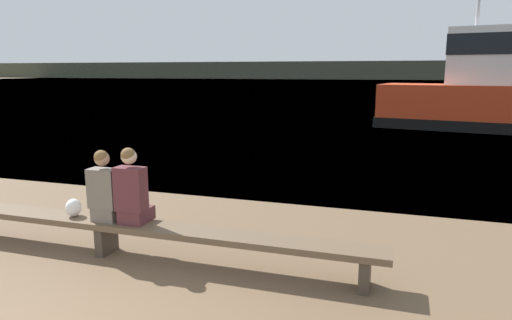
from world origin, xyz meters
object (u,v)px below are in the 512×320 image
bench_main (106,226)px  shopping_bag (73,208)px  tugboat_red (469,98)px  person_right (132,191)px  person_left (105,191)px

bench_main → shopping_bag: bearing=179.0°
shopping_bag → bench_main: bearing=-1.0°
shopping_bag → tugboat_red: (7.07, 16.61, 0.75)m
bench_main → person_right: person_right is taller
bench_main → tugboat_red: (6.55, 16.62, 0.95)m
person_left → tugboat_red: tugboat_red is taller
person_left → person_right: (0.42, -0.00, 0.03)m
person_right → shopping_bag: (-0.96, 0.00, -0.31)m
person_right → tugboat_red: bearing=69.8°
person_right → tugboat_red: tugboat_red is taller
person_left → tugboat_red: (6.52, 16.61, 0.46)m
bench_main → person_left: bearing=24.8°
person_right → shopping_bag: 1.01m
shopping_bag → person_right: bearing=-0.0°
shopping_bag → tugboat_red: 18.07m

